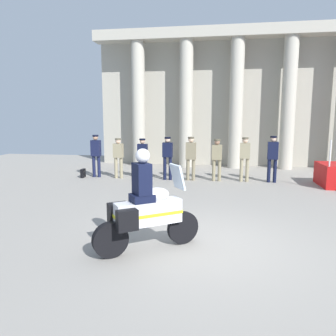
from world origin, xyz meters
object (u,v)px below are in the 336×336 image
object	(u,v)px
officer_in_row_7	(273,155)
officer_in_row_3	(168,155)
officer_in_row_0	(96,152)
officer_in_row_6	(245,156)
officer_in_row_4	(191,155)
officer_in_row_1	(118,155)
officer_in_row_5	(217,156)
officer_in_row_2	(143,155)
briefcase_on_ground	(83,173)
motorcycle_with_rider	(145,209)

from	to	relation	value
officer_in_row_7	officer_in_row_3	bearing A→B (deg)	5.27
officer_in_row_0	officer_in_row_6	bearing A→B (deg)	-176.51
officer_in_row_3	officer_in_row_6	world-z (taller)	officer_in_row_6
officer_in_row_4	officer_in_row_6	size ratio (longest dim) A/B	1.00
officer_in_row_4	officer_in_row_7	distance (m)	3.07
officer_in_row_0	officer_in_row_1	size ratio (longest dim) A/B	1.07
officer_in_row_3	officer_in_row_5	xyz separation A→B (m)	(1.91, 0.07, -0.04)
officer_in_row_2	officer_in_row_3	xyz separation A→B (m)	(1.04, -0.15, 0.05)
officer_in_row_6	officer_in_row_7	distance (m)	1.02
officer_in_row_2	officer_in_row_6	xyz separation A→B (m)	(4.00, -0.04, 0.05)
officer_in_row_1	briefcase_on_ground	distance (m)	1.68
officer_in_row_6	officer_in_row_4	bearing A→B (deg)	5.83
officer_in_row_1	officer_in_row_7	size ratio (longest dim) A/B	0.92
motorcycle_with_rider	briefcase_on_ground	xyz separation A→B (m)	(-4.19, 6.87, -0.61)
briefcase_on_ground	officer_in_row_3	bearing A→B (deg)	1.06
officer_in_row_0	officer_in_row_4	xyz separation A→B (m)	(3.90, -0.11, -0.03)
officer_in_row_3	officer_in_row_4	distance (m)	0.91
officer_in_row_2	briefcase_on_ground	world-z (taller)	officer_in_row_2
officer_in_row_7	briefcase_on_ground	bearing A→B (deg)	5.08
officer_in_row_2	motorcycle_with_rider	size ratio (longest dim) A/B	0.85
officer_in_row_4	officer_in_row_6	distance (m)	2.05
officer_in_row_1	officer_in_row_6	size ratio (longest dim) A/B	0.95
officer_in_row_3	officer_in_row_1	bearing A→B (deg)	2.41
officer_in_row_0	motorcycle_with_rider	bearing A→B (deg)	121.26
officer_in_row_4	officer_in_row_0	bearing A→B (deg)	2.26
officer_in_row_2	officer_in_row_3	size ratio (longest dim) A/B	0.95
officer_in_row_1	officer_in_row_4	xyz separation A→B (m)	(2.93, -0.01, 0.05)
briefcase_on_ground	officer_in_row_0	bearing A→B (deg)	22.62
officer_in_row_6	officer_in_row_7	world-z (taller)	officer_in_row_7
officer_in_row_2	officer_in_row_7	size ratio (longest dim) A/B	0.92
officer_in_row_2	officer_in_row_5	world-z (taller)	officer_in_row_5
officer_in_row_2	officer_in_row_1	bearing A→B (deg)	9.67
officer_in_row_6	briefcase_on_ground	size ratio (longest dim) A/B	4.71
officer_in_row_0	motorcycle_with_rider	distance (m)	7.99
officer_in_row_3	officer_in_row_7	size ratio (longest dim) A/B	0.96
officer_in_row_1	officer_in_row_2	size ratio (longest dim) A/B	1.01
officer_in_row_1	briefcase_on_ground	size ratio (longest dim) A/B	4.49
officer_in_row_2	officer_in_row_7	world-z (taller)	officer_in_row_7
officer_in_row_3	officer_in_row_7	distance (m)	3.98
officer_in_row_7	briefcase_on_ground	xyz separation A→B (m)	(-7.48, -0.17, -0.86)
officer_in_row_0	briefcase_on_ground	world-z (taller)	officer_in_row_0
officer_in_row_0	officer_in_row_3	size ratio (longest dim) A/B	1.03
officer_in_row_1	officer_in_row_5	xyz separation A→B (m)	(3.93, 0.02, 0.00)
officer_in_row_4	officer_in_row_6	world-z (taller)	officer_in_row_4
officer_in_row_5	officer_in_row_7	distance (m)	2.07
officer_in_row_6	motorcycle_with_rider	bearing A→B (deg)	75.91
officer_in_row_5	officer_in_row_0	bearing A→B (deg)	2.96
officer_in_row_1	officer_in_row_3	world-z (taller)	officer_in_row_3
officer_in_row_5	briefcase_on_ground	bearing A→B (deg)	5.26
officer_in_row_6	officer_in_row_3	bearing A→B (deg)	5.98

